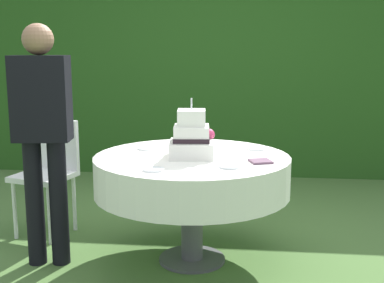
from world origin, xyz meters
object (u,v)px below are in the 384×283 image
serving_plate_near (230,167)px  serving_plate_far (146,148)px  serving_plate_right (153,170)px  napkin_stack (261,161)px  standing_person (43,129)px  garden_chair (49,165)px  serving_plate_left (257,149)px  cake_table (192,175)px  wedding_cake (192,138)px

serving_plate_near → serving_plate_far: bearing=141.0°
serving_plate_right → napkin_stack: bearing=24.6°
serving_plate_far → standing_person: 0.72m
garden_chair → standing_person: size_ratio=0.56×
serving_plate_near → serving_plate_right: 0.46m
serving_plate_near → garden_chair: garden_chair is taller
serving_plate_far → standing_person: bearing=-151.4°
serving_plate_near → serving_plate_right: bearing=-164.2°
serving_plate_far → serving_plate_right: same height
napkin_stack → standing_person: size_ratio=0.08×
napkin_stack → garden_chair: (-1.63, 0.60, -0.21)m
serving_plate_far → serving_plate_right: bearing=-74.6°
standing_person → serving_plate_far: bearing=28.6°
garden_chair → serving_plate_near: bearing=-27.9°
serving_plate_left → napkin_stack: 0.42m
cake_table → napkin_stack: (0.45, -0.15, 0.14)m
wedding_cake → serving_plate_left: (0.43, 0.30, -0.12)m
napkin_stack → standing_person: (-1.41, 0.00, 0.18)m
cake_table → serving_plate_far: size_ratio=11.14×
wedding_cake → serving_plate_near: size_ratio=2.98×
cake_table → garden_chair: (-1.18, 0.45, -0.07)m
cake_table → serving_plate_near: serving_plate_near is taller
serving_plate_far → napkin_stack: (0.80, -0.33, 0.00)m
serving_plate_right → garden_chair: garden_chair is taller
serving_plate_near → serving_plate_far: same height
wedding_cake → serving_plate_far: wedding_cake is taller
serving_plate_near → garden_chair: 1.64m
serving_plate_right → napkin_stack: size_ratio=0.99×
garden_chair → serving_plate_right: bearing=-41.6°
wedding_cake → serving_plate_right: size_ratio=3.07×
cake_table → serving_plate_near: size_ratio=10.01×
serving_plate_far → serving_plate_left: size_ratio=0.87×
cake_table → garden_chair: size_ratio=1.47×
serving_plate_right → cake_table: bearing=67.5°
serving_plate_right → standing_person: (-0.78, 0.29, 0.18)m
cake_table → wedding_cake: wedding_cake is taller
napkin_stack → serving_plate_far: bearing=157.4°
serving_plate_far → serving_plate_left: same height
cake_table → standing_person: standing_person is taller
cake_table → serving_plate_right: bearing=-112.5°
serving_plate_near → serving_plate_left: bearing=73.6°
wedding_cake → napkin_stack: wedding_cake is taller
wedding_cake → serving_plate_near: (0.26, -0.28, -0.12)m
cake_table → wedding_cake: (0.01, -0.03, 0.25)m
cake_table → serving_plate_near: bearing=-49.9°
serving_plate_left → serving_plate_right: (-0.61, -0.70, 0.00)m
serving_plate_right → napkin_stack: (0.63, 0.29, 0.00)m
serving_plate_far → napkin_stack: size_ratio=0.92×
serving_plate_left → standing_person: 1.47m
serving_plate_near → standing_person: size_ratio=0.08×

